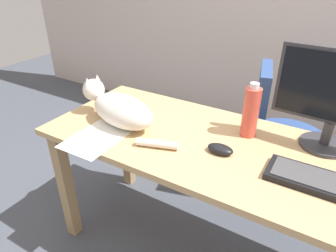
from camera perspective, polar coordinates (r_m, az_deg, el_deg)
The scene contains 7 objects.
desk at distance 1.36m, azimuth 10.70°, elevation -7.24°, with size 1.67×0.65×0.71m.
office_chair at distance 2.00m, azimuth 19.96°, elevation -4.02°, with size 0.49×0.48×0.88m.
keyboard at distance 1.21m, azimuth 28.64°, elevation -9.83°, with size 0.44×0.15×0.03m.
cat at distance 1.45m, azimuth -9.30°, elevation 3.32°, with size 0.60×0.25×0.20m.
computer_mouse at distance 1.26m, azimuth 9.91°, elevation -4.33°, with size 0.11×0.06×0.04m, color black.
paper_sheet at distance 1.38m, azimuth -13.41°, elevation -2.22°, with size 0.21×0.30×0.00m, color white.
water_bottle at distance 1.36m, azimuth 15.45°, elevation 2.62°, with size 0.07×0.07×0.25m.
Camera 1 is at (0.34, -1.05, 1.41)m, focal length 32.07 mm.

